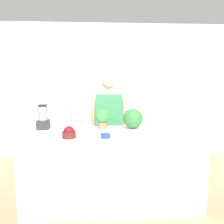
{
  "coord_description": "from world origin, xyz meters",
  "views": [
    {
      "loc": [
        -0.16,
        -2.2,
        1.53
      ],
      "look_at": [
        0.0,
        0.45,
        1.14
      ],
      "focal_mm": 35.0,
      "sensor_mm": 36.0,
      "label": 1
    }
  ],
  "objects_px": {
    "refrigerator": "(62,114)",
    "blender": "(43,118)",
    "bowl_cream": "(89,134)",
    "bowl_small_blue": "(105,136)",
    "watermelon": "(133,119)",
    "person": "(109,126)",
    "potted_plant": "(103,118)",
    "bowl_cherries": "(69,133)"
  },
  "relations": [
    {
      "from": "bowl_cream",
      "to": "bowl_small_blue",
      "type": "bearing_deg",
      "value": 2.59
    },
    {
      "from": "blender",
      "to": "bowl_cherries",
      "type": "bearing_deg",
      "value": -49.39
    },
    {
      "from": "bowl_cherries",
      "to": "bowl_cream",
      "type": "xyz_separation_m",
      "value": [
        0.22,
        -0.03,
        -0.0
      ]
    },
    {
      "from": "refrigerator",
      "to": "person",
      "type": "relative_size",
      "value": 1.15
    },
    {
      "from": "refrigerator",
      "to": "bowl_cream",
      "type": "bearing_deg",
      "value": -70.39
    },
    {
      "from": "bowl_small_blue",
      "to": "refrigerator",
      "type": "bearing_deg",
      "value": 115.41
    },
    {
      "from": "potted_plant",
      "to": "person",
      "type": "bearing_deg",
      "value": 78.17
    },
    {
      "from": "refrigerator",
      "to": "blender",
      "type": "height_order",
      "value": "refrigerator"
    },
    {
      "from": "bowl_cherries",
      "to": "bowl_cream",
      "type": "relative_size",
      "value": 1.06
    },
    {
      "from": "bowl_cream",
      "to": "potted_plant",
      "type": "xyz_separation_m",
      "value": [
        0.16,
        0.47,
        0.09
      ]
    },
    {
      "from": "person",
      "to": "blender",
      "type": "bearing_deg",
      "value": -152.39
    },
    {
      "from": "watermelon",
      "to": "bowl_small_blue",
      "type": "xyz_separation_m",
      "value": [
        -0.37,
        -0.4,
        -0.12
      ]
    },
    {
      "from": "bowl_cream",
      "to": "potted_plant",
      "type": "relative_size",
      "value": 0.57
    },
    {
      "from": "refrigerator",
      "to": "potted_plant",
      "type": "bearing_deg",
      "value": -56.83
    },
    {
      "from": "bowl_cherries",
      "to": "potted_plant",
      "type": "distance_m",
      "value": 0.59
    },
    {
      "from": "bowl_cream",
      "to": "bowl_small_blue",
      "type": "xyz_separation_m",
      "value": [
        0.18,
        0.01,
        -0.03
      ]
    },
    {
      "from": "bowl_cream",
      "to": "potted_plant",
      "type": "height_order",
      "value": "potted_plant"
    },
    {
      "from": "bowl_cherries",
      "to": "bowl_small_blue",
      "type": "xyz_separation_m",
      "value": [
        0.41,
        -0.03,
        -0.03
      ]
    },
    {
      "from": "bowl_cream",
      "to": "bowl_small_blue",
      "type": "distance_m",
      "value": 0.19
    },
    {
      "from": "refrigerator",
      "to": "bowl_cherries",
      "type": "relative_size",
      "value": 12.05
    },
    {
      "from": "refrigerator",
      "to": "bowl_cream",
      "type": "distance_m",
      "value": 1.67
    },
    {
      "from": "bowl_small_blue",
      "to": "watermelon",
      "type": "bearing_deg",
      "value": 47.06
    },
    {
      "from": "refrigerator",
      "to": "bowl_small_blue",
      "type": "xyz_separation_m",
      "value": [
        0.75,
        -1.57,
        -0.01
      ]
    },
    {
      "from": "bowl_small_blue",
      "to": "potted_plant",
      "type": "height_order",
      "value": "potted_plant"
    },
    {
      "from": "bowl_small_blue",
      "to": "potted_plant",
      "type": "bearing_deg",
      "value": 92.96
    },
    {
      "from": "refrigerator",
      "to": "blender",
      "type": "relative_size",
      "value": 5.71
    },
    {
      "from": "bowl_cherries",
      "to": "potted_plant",
      "type": "bearing_deg",
      "value": 49.05
    },
    {
      "from": "bowl_small_blue",
      "to": "potted_plant",
      "type": "xyz_separation_m",
      "value": [
        -0.02,
        0.47,
        0.12
      ]
    },
    {
      "from": "person",
      "to": "blender",
      "type": "relative_size",
      "value": 4.94
    },
    {
      "from": "bowl_small_blue",
      "to": "bowl_cherries",
      "type": "bearing_deg",
      "value": 176.37
    },
    {
      "from": "bowl_cream",
      "to": "blender",
      "type": "relative_size",
      "value": 0.45
    },
    {
      "from": "blender",
      "to": "bowl_cream",
      "type": "bearing_deg",
      "value": -38.73
    },
    {
      "from": "watermelon",
      "to": "bowl_cherries",
      "type": "relative_size",
      "value": 1.7
    },
    {
      "from": "bowl_cherries",
      "to": "bowl_small_blue",
      "type": "height_order",
      "value": "bowl_cherries"
    },
    {
      "from": "bowl_cherries",
      "to": "potted_plant",
      "type": "height_order",
      "value": "potted_plant"
    },
    {
      "from": "refrigerator",
      "to": "person",
      "type": "height_order",
      "value": "refrigerator"
    },
    {
      "from": "watermelon",
      "to": "blender",
      "type": "height_order",
      "value": "blender"
    },
    {
      "from": "person",
      "to": "bowl_cream",
      "type": "bearing_deg",
      "value": -105.26
    },
    {
      "from": "person",
      "to": "bowl_small_blue",
      "type": "xyz_separation_m",
      "value": [
        -0.08,
        -0.94,
        0.1
      ]
    },
    {
      "from": "refrigerator",
      "to": "bowl_small_blue",
      "type": "relative_size",
      "value": 17.42
    },
    {
      "from": "blender",
      "to": "person",
      "type": "bearing_deg",
      "value": 27.61
    },
    {
      "from": "watermelon",
      "to": "bowl_cream",
      "type": "height_order",
      "value": "watermelon"
    }
  ]
}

